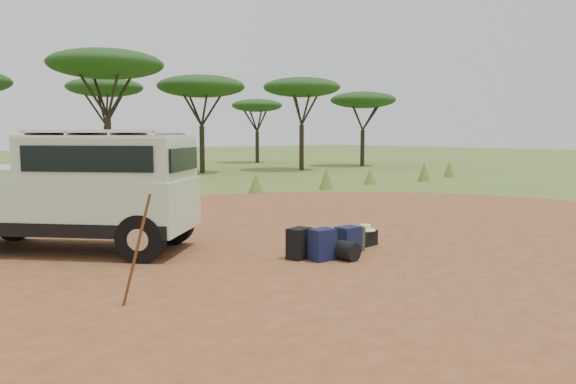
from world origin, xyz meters
TOP-DOWN VIEW (x-y plane):
  - ground at (0.00, 0.00)m, footprint 140.00×140.00m
  - dirt_clearing at (0.00, 0.00)m, footprint 23.00×23.00m
  - grass_fringe at (0.12, 8.67)m, footprint 36.60×1.60m
  - acacia_treeline at (0.75, 19.81)m, footprint 46.70×13.20m
  - safari_vehicle at (-2.58, 3.10)m, footprint 4.47×4.63m
  - walking_staff at (-3.26, -0.89)m, footprint 0.27×0.44m
  - backpack_black at (0.13, -0.10)m, footprint 0.46×0.37m
  - backpack_navy at (0.37, -0.44)m, footprint 0.43×0.31m
  - backpack_olive at (1.34, -0.30)m, footprint 0.35×0.27m
  - duffel_navy at (1.19, -0.28)m, footprint 0.44×0.34m
  - hard_case at (1.90, -0.05)m, footprint 0.46×0.35m
  - stuff_sack at (0.69, -0.74)m, footprint 0.37×0.37m
  - safari_hat at (1.90, -0.05)m, footprint 0.40×0.40m

SIDE VIEW (x-z plane):
  - ground at x=0.00m, z-range 0.00..0.00m
  - dirt_clearing at x=0.00m, z-range 0.00..0.01m
  - hard_case at x=1.90m, z-range 0.00..0.31m
  - stuff_sack at x=0.69m, z-range 0.00..0.34m
  - backpack_olive at x=1.34m, z-range 0.00..0.46m
  - duffel_navy at x=1.19m, z-range 0.00..0.49m
  - backpack_black at x=0.13m, z-range 0.00..0.55m
  - backpack_navy at x=0.37m, z-range 0.00..0.56m
  - safari_hat at x=1.90m, z-range 0.29..0.41m
  - grass_fringe at x=0.12m, z-range -0.05..0.85m
  - walking_staff at x=-3.26m, z-range 0.00..1.47m
  - safari_vehicle at x=-2.58m, z-range -0.04..2.23m
  - acacia_treeline at x=0.75m, z-range 1.74..8.00m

